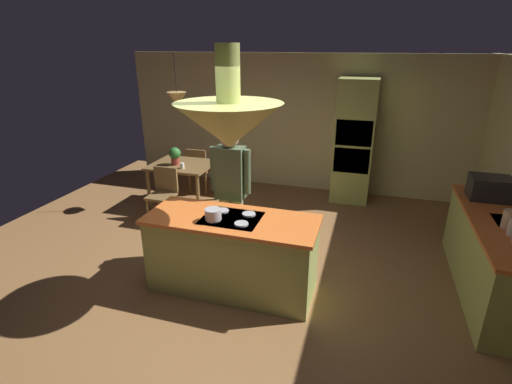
% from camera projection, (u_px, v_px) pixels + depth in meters
% --- Properties ---
extents(ground, '(8.16, 8.16, 0.00)m').
position_uv_depth(ground, '(239.00, 278.00, 4.71)').
color(ground, olive).
extents(wall_back, '(6.80, 0.10, 2.55)m').
position_uv_depth(wall_back, '(297.00, 123.00, 7.32)').
color(wall_back, beige).
rests_on(wall_back, ground).
extents(kitchen_island, '(1.92, 0.78, 0.93)m').
position_uv_depth(kitchen_island, '(232.00, 253.00, 4.36)').
color(kitchen_island, '#A8B259').
rests_on(kitchen_island, ground).
extents(counter_run_right, '(0.73, 2.23, 0.91)m').
position_uv_depth(counter_run_right, '(494.00, 256.00, 4.30)').
color(counter_run_right, '#A8B259').
rests_on(counter_run_right, ground).
extents(oven_tower, '(0.66, 0.62, 2.17)m').
position_uv_depth(oven_tower, '(354.00, 142.00, 6.73)').
color(oven_tower, '#A8B259').
rests_on(oven_tower, ground).
extents(dining_table, '(1.04, 0.88, 0.76)m').
position_uv_depth(dining_table, '(182.00, 170.00, 6.62)').
color(dining_table, brown).
rests_on(dining_table, ground).
extents(person_at_island, '(0.53, 0.23, 1.75)m').
position_uv_depth(person_at_island, '(231.00, 187.00, 4.82)').
color(person_at_island, tan).
rests_on(person_at_island, ground).
extents(range_hood, '(1.10, 1.10, 1.00)m').
position_uv_depth(range_hood, '(229.00, 123.00, 3.82)').
color(range_hood, '#A8B259').
extents(pendant_light_over_table, '(0.32, 0.32, 0.82)m').
position_uv_depth(pendant_light_over_table, '(177.00, 99.00, 6.19)').
color(pendant_light_over_table, '#E0B266').
extents(chair_facing_island, '(0.40, 0.40, 0.87)m').
position_uv_depth(chair_facing_island, '(164.00, 191.00, 6.09)').
color(chair_facing_island, brown).
rests_on(chair_facing_island, ground).
extents(chair_by_back_wall, '(0.40, 0.40, 0.87)m').
position_uv_depth(chair_by_back_wall, '(199.00, 167.00, 7.27)').
color(chair_by_back_wall, brown).
rests_on(chair_by_back_wall, ground).
extents(potted_plant_on_table, '(0.20, 0.20, 0.30)m').
position_uv_depth(potted_plant_on_table, '(175.00, 155.00, 6.49)').
color(potted_plant_on_table, '#99382D').
rests_on(potted_plant_on_table, dining_table).
extents(cup_on_table, '(0.07, 0.07, 0.09)m').
position_uv_depth(cup_on_table, '(182.00, 166.00, 6.34)').
color(cup_on_table, white).
rests_on(cup_on_table, dining_table).
extents(canister_tea, '(0.14, 0.14, 0.19)m').
position_uv_depth(canister_tea, '(510.00, 219.00, 3.94)').
color(canister_tea, '#E0B78C').
rests_on(canister_tea, counter_run_right).
extents(microwave_on_counter, '(0.46, 0.36, 0.28)m').
position_uv_depth(microwave_on_counter, '(490.00, 188.00, 4.68)').
color(microwave_on_counter, '#232326').
rests_on(microwave_on_counter, counter_run_right).
extents(cooking_pot_on_cooktop, '(0.18, 0.18, 0.12)m').
position_uv_depth(cooking_pot_on_cooktop, '(213.00, 214.00, 4.10)').
color(cooking_pot_on_cooktop, '#B2B2B7').
rests_on(cooking_pot_on_cooktop, kitchen_island).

